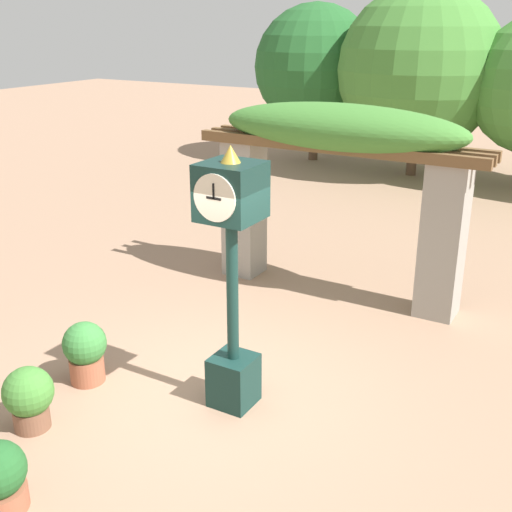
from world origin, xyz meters
name	(u,v)px	position (x,y,z in m)	size (l,w,h in m)	color
ground_plane	(215,391)	(0.00, 0.00, 0.00)	(60.00, 60.00, 0.00)	#9E7A60
pedestal_clock	(232,266)	(0.31, -0.08, 1.66)	(0.58, 0.63, 2.94)	#14332D
pergola	(339,158)	(0.00, 3.40, 2.15)	(4.46, 1.16, 2.95)	gray
potted_plant_near_left	(29,396)	(-1.30, -1.56, 0.38)	(0.53, 0.53, 0.71)	brown
potted_plant_far_left	(85,350)	(-1.46, -0.57, 0.41)	(0.52, 0.52, 0.77)	#9E563D
tree_line	(447,72)	(-0.71, 12.07, 2.78)	(12.19, 4.45, 5.00)	brown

